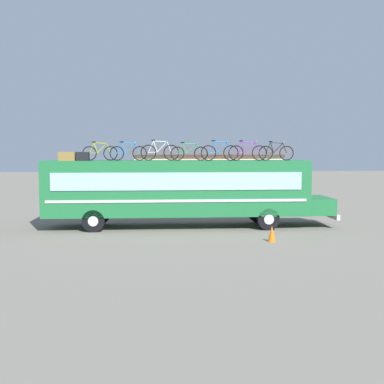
{
  "coord_description": "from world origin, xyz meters",
  "views": [
    {
      "loc": [
        -0.77,
        -21.87,
        3.55
      ],
      "look_at": [
        0.7,
        0.0,
        1.64
      ],
      "focal_mm": 44.18,
      "sensor_mm": 36.0,
      "label": 1
    }
  ],
  "objects_px": {
    "luggage_bag_2": "(83,156)",
    "rooftop_bicycle_7": "(276,152)",
    "rooftop_bicycle_4": "(189,153)",
    "bus": "(181,188)",
    "luggage_bag_1": "(67,156)",
    "rooftop_bicycle_5": "(220,152)",
    "rooftop_bicycle_2": "(128,153)",
    "rooftop_bicycle_6": "(248,152)",
    "rooftop_bicycle_3": "(160,152)",
    "traffic_cone": "(272,234)",
    "rooftop_bicycle_1": "(100,153)"
  },
  "relations": [
    {
      "from": "rooftop_bicycle_6",
      "to": "rooftop_bicycle_4",
      "type": "bearing_deg",
      "value": 174.7
    },
    {
      "from": "rooftop_bicycle_2",
      "to": "rooftop_bicycle_7",
      "type": "relative_size",
      "value": 1.03
    },
    {
      "from": "rooftop_bicycle_3",
      "to": "luggage_bag_2",
      "type": "bearing_deg",
      "value": -172.44
    },
    {
      "from": "luggage_bag_1",
      "to": "rooftop_bicycle_5",
      "type": "height_order",
      "value": "rooftop_bicycle_5"
    },
    {
      "from": "rooftop_bicycle_3",
      "to": "rooftop_bicycle_5",
      "type": "distance_m",
      "value": 2.8
    },
    {
      "from": "rooftop_bicycle_4",
      "to": "rooftop_bicycle_5",
      "type": "height_order",
      "value": "rooftop_bicycle_5"
    },
    {
      "from": "rooftop_bicycle_4",
      "to": "rooftop_bicycle_5",
      "type": "distance_m",
      "value": 1.44
    },
    {
      "from": "rooftop_bicycle_2",
      "to": "rooftop_bicycle_6",
      "type": "height_order",
      "value": "rooftop_bicycle_6"
    },
    {
      "from": "luggage_bag_2",
      "to": "rooftop_bicycle_3",
      "type": "xyz_separation_m",
      "value": [
        3.47,
        0.46,
        0.2
      ]
    },
    {
      "from": "luggage_bag_2",
      "to": "rooftop_bicycle_7",
      "type": "bearing_deg",
      "value": 0.66
    },
    {
      "from": "bus",
      "to": "rooftop_bicycle_1",
      "type": "height_order",
      "value": "rooftop_bicycle_1"
    },
    {
      "from": "rooftop_bicycle_4",
      "to": "rooftop_bicycle_6",
      "type": "xyz_separation_m",
      "value": [
        2.69,
        -0.25,
        0.03
      ]
    },
    {
      "from": "rooftop_bicycle_2",
      "to": "rooftop_bicycle_7",
      "type": "height_order",
      "value": "rooftop_bicycle_7"
    },
    {
      "from": "bus",
      "to": "rooftop_bicycle_3",
      "type": "relative_size",
      "value": 7.43
    },
    {
      "from": "rooftop_bicycle_1",
      "to": "rooftop_bicycle_7",
      "type": "distance_m",
      "value": 8.19
    },
    {
      "from": "luggage_bag_1",
      "to": "traffic_cone",
      "type": "bearing_deg",
      "value": -23.1
    },
    {
      "from": "bus",
      "to": "rooftop_bicycle_7",
      "type": "height_order",
      "value": "rooftop_bicycle_7"
    },
    {
      "from": "bus",
      "to": "luggage_bag_1",
      "type": "bearing_deg",
      "value": -177.66
    },
    {
      "from": "rooftop_bicycle_6",
      "to": "rooftop_bicycle_7",
      "type": "distance_m",
      "value": 1.36
    },
    {
      "from": "luggage_bag_2",
      "to": "rooftop_bicycle_4",
      "type": "xyz_separation_m",
      "value": [
        4.83,
        0.26,
        0.16
      ]
    },
    {
      "from": "rooftop_bicycle_3",
      "to": "rooftop_bicycle_4",
      "type": "xyz_separation_m",
      "value": [
        1.36,
        -0.2,
        -0.04
      ]
    },
    {
      "from": "rooftop_bicycle_2",
      "to": "rooftop_bicycle_6",
      "type": "bearing_deg",
      "value": -3.12
    },
    {
      "from": "luggage_bag_2",
      "to": "rooftop_bicycle_4",
      "type": "height_order",
      "value": "rooftop_bicycle_4"
    },
    {
      "from": "rooftop_bicycle_6",
      "to": "luggage_bag_1",
      "type": "bearing_deg",
      "value": 179.83
    },
    {
      "from": "luggage_bag_1",
      "to": "rooftop_bicycle_5",
      "type": "xyz_separation_m",
      "value": [
        6.89,
        -0.21,
        0.19
      ]
    },
    {
      "from": "luggage_bag_1",
      "to": "luggage_bag_2",
      "type": "xyz_separation_m",
      "value": [
        0.69,
        -0.03,
        0.0
      ]
    },
    {
      "from": "rooftop_bicycle_2",
      "to": "rooftop_bicycle_5",
      "type": "bearing_deg",
      "value": -6.6
    },
    {
      "from": "rooftop_bicycle_6",
      "to": "traffic_cone",
      "type": "bearing_deg",
      "value": -84.93
    },
    {
      "from": "rooftop_bicycle_4",
      "to": "traffic_cone",
      "type": "bearing_deg",
      "value": -52.07
    },
    {
      "from": "luggage_bag_2",
      "to": "rooftop_bicycle_5",
      "type": "xyz_separation_m",
      "value": [
        6.2,
        -0.17,
        0.19
      ]
    },
    {
      "from": "luggage_bag_2",
      "to": "rooftop_bicycle_5",
      "type": "height_order",
      "value": "rooftop_bicycle_5"
    },
    {
      "from": "rooftop_bicycle_7",
      "to": "rooftop_bicycle_3",
      "type": "bearing_deg",
      "value": 176.21
    },
    {
      "from": "rooftop_bicycle_3",
      "to": "rooftop_bicycle_4",
      "type": "bearing_deg",
      "value": -8.48
    },
    {
      "from": "luggage_bag_2",
      "to": "rooftop_bicycle_1",
      "type": "height_order",
      "value": "rooftop_bicycle_1"
    },
    {
      "from": "rooftop_bicycle_2",
      "to": "rooftop_bicycle_6",
      "type": "xyz_separation_m",
      "value": [
        5.5,
        -0.3,
        0.02
      ]
    },
    {
      "from": "luggage_bag_1",
      "to": "rooftop_bicycle_3",
      "type": "bearing_deg",
      "value": 5.86
    },
    {
      "from": "luggage_bag_2",
      "to": "rooftop_bicycle_7",
      "type": "distance_m",
      "value": 8.89
    },
    {
      "from": "rooftop_bicycle_5",
      "to": "traffic_cone",
      "type": "height_order",
      "value": "rooftop_bicycle_5"
    },
    {
      "from": "luggage_bag_2",
      "to": "rooftop_bicycle_4",
      "type": "relative_size",
      "value": 0.33
    },
    {
      "from": "luggage_bag_2",
      "to": "rooftop_bicycle_1",
      "type": "xyz_separation_m",
      "value": [
        0.71,
        0.51,
        0.17
      ]
    },
    {
      "from": "bus",
      "to": "rooftop_bicycle_1",
      "type": "bearing_deg",
      "value": 175.89
    },
    {
      "from": "rooftop_bicycle_4",
      "to": "traffic_cone",
      "type": "height_order",
      "value": "rooftop_bicycle_4"
    },
    {
      "from": "luggage_bag_2",
      "to": "rooftop_bicycle_2",
      "type": "bearing_deg",
      "value": 8.72
    },
    {
      "from": "rooftop_bicycle_1",
      "to": "luggage_bag_1",
      "type": "bearing_deg",
      "value": -161.06
    },
    {
      "from": "bus",
      "to": "rooftop_bicycle_1",
      "type": "relative_size",
      "value": 8.19
    },
    {
      "from": "luggage_bag_2",
      "to": "rooftop_bicycle_3",
      "type": "height_order",
      "value": "rooftop_bicycle_3"
    },
    {
      "from": "bus",
      "to": "rooftop_bicycle_7",
      "type": "distance_m",
      "value": 4.74
    },
    {
      "from": "rooftop_bicycle_1",
      "to": "rooftop_bicycle_4",
      "type": "distance_m",
      "value": 4.13
    },
    {
      "from": "rooftop_bicycle_1",
      "to": "rooftop_bicycle_3",
      "type": "distance_m",
      "value": 2.77
    },
    {
      "from": "rooftop_bicycle_7",
      "to": "rooftop_bicycle_4",
      "type": "bearing_deg",
      "value": 177.79
    }
  ]
}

